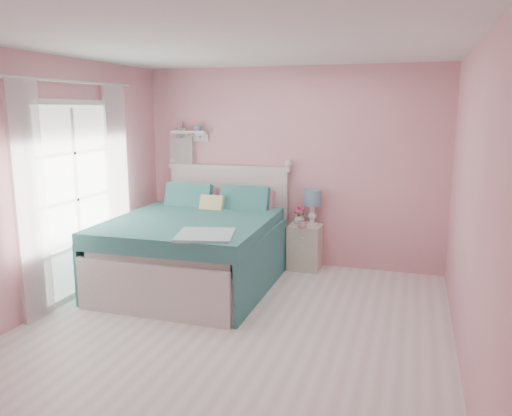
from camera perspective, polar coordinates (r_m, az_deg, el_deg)
The scene contains 13 objects.
floor at distance 4.88m, azimuth -2.70°, elevation -13.70°, with size 4.50×4.50×0.00m, color silver.
room_shell at distance 4.45m, azimuth -2.89°, elevation 5.12°, with size 4.50×4.50×4.50m.
bed at distance 6.02m, azimuth -6.75°, elevation -4.57°, with size 1.82×2.27×1.31m.
nightstand at distance 6.55m, azimuth 5.62°, elevation -4.43°, with size 0.41×0.40×0.59m.
table_lamp at distance 6.50m, azimuth 6.47°, elevation 0.91°, with size 0.22×0.22×0.45m.
vase at distance 6.54m, azimuth 4.96°, elevation -1.19°, with size 0.13×0.13×0.14m, color silver.
teacup at distance 6.32m, azimuth 5.30°, elevation -1.87°, with size 0.11×0.11×0.08m, color pink.
roses at distance 6.51m, azimuth 4.95°, elevation -0.24°, with size 0.14×0.11×0.12m.
wall_shelf at distance 7.00m, azimuth -7.54°, elevation 8.49°, with size 0.50×0.15×0.25m.
hanging_dress at distance 7.08m, azimuth -8.50°, elevation 5.78°, with size 0.34×0.03×0.72m, color white.
french_door at distance 5.83m, azimuth -19.84°, elevation 0.86°, with size 0.04×1.32×2.16m.
curtain_near at distance 5.22m, azimuth -24.40°, elevation 0.56°, with size 0.04×0.40×2.32m, color white.
curtain_far at distance 6.39m, azimuth -15.52°, elevation 2.93°, with size 0.04×0.40×2.32m, color white.
Camera 1 is at (1.55, -4.15, 2.06)m, focal length 35.00 mm.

